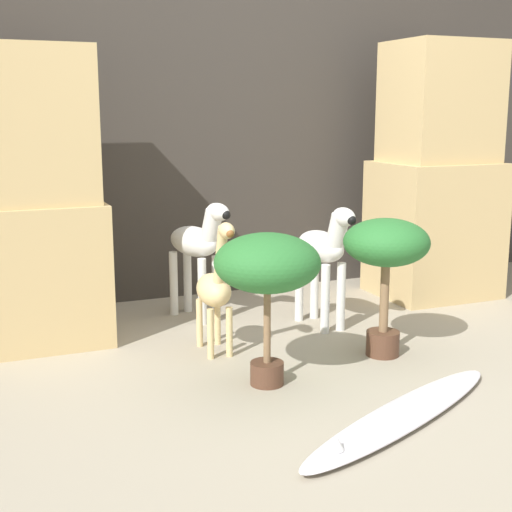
{
  "coord_description": "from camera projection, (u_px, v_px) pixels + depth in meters",
  "views": [
    {
      "loc": [
        -1.44,
        -2.31,
        1.09
      ],
      "look_at": [
        -0.05,
        1.02,
        0.35
      ],
      "focal_mm": 50.0,
      "sensor_mm": 36.0,
      "label": 1
    }
  ],
  "objects": [
    {
      "name": "zebra_left",
      "position": [
        198.0,
        246.0,
        3.72
      ],
      "size": [
        0.27,
        0.46,
        0.64
      ],
      "color": "silver",
      "rests_on": "ground_plane"
    },
    {
      "name": "surfboard",
      "position": [
        403.0,
        415.0,
        2.55
      ],
      "size": [
        1.14,
        0.66,
        0.09
      ],
      "color": "silver",
      "rests_on": "ground_plane"
    },
    {
      "name": "ground_plane",
      "position": [
        365.0,
        388.0,
        2.85
      ],
      "size": [
        14.0,
        14.0,
        0.0
      ],
      "primitive_type": "plane",
      "color": "#9E937F"
    },
    {
      "name": "wall_back",
      "position": [
        219.0,
        108.0,
        4.17
      ],
      "size": [
        6.4,
        0.08,
        2.2
      ],
      "color": "#38332D",
      "rests_on": "ground_plane"
    },
    {
      "name": "rock_pillar_left",
      "position": [
        29.0,
        205.0,
        3.32
      ],
      "size": [
        0.66,
        0.55,
        1.38
      ],
      "color": "tan",
      "rests_on": "ground_plane"
    },
    {
      "name": "potted_palm_back",
      "position": [
        386.0,
        251.0,
        3.14
      ],
      "size": [
        0.38,
        0.38,
        0.63
      ],
      "color": "#513323",
      "rests_on": "ground_plane"
    },
    {
      "name": "giraffe_figurine",
      "position": [
        215.0,
        288.0,
        3.2
      ],
      "size": [
        0.16,
        0.4,
        0.63
      ],
      "color": "#E0C184",
      "rests_on": "ground_plane"
    },
    {
      "name": "zebra_right",
      "position": [
        324.0,
        252.0,
        3.58
      ],
      "size": [
        0.19,
        0.46,
        0.64
      ],
      "color": "silver",
      "rests_on": "ground_plane"
    },
    {
      "name": "potted_palm_front",
      "position": [
        267.0,
        268.0,
        2.79
      ],
      "size": [
        0.42,
        0.42,
        0.62
      ],
      "color": "#513323",
      "rests_on": "ground_plane"
    },
    {
      "name": "rock_pillar_right",
      "position": [
        436.0,
        181.0,
        4.18
      ],
      "size": [
        0.66,
        0.55,
        1.47
      ],
      "color": "tan",
      "rests_on": "ground_plane"
    }
  ]
}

